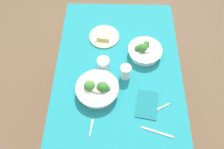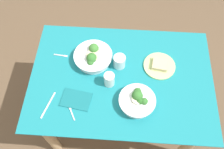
{
  "view_description": "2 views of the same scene",
  "coord_description": "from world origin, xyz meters",
  "px_view_note": "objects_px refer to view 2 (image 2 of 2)",
  "views": [
    {
      "loc": [
        -0.85,
        0.02,
        1.95
      ],
      "look_at": [
        -0.09,
        0.04,
        0.74
      ],
      "focal_mm": 37.07,
      "sensor_mm": 36.0,
      "label": 1
    },
    {
      "loc": [
        -0.01,
        -0.78,
        2.08
      ],
      "look_at": [
        -0.06,
        0.0,
        0.74
      ],
      "focal_mm": 39.27,
      "sensor_mm": 36.0,
      "label": 2
    }
  ],
  "objects_px": {
    "fork_by_far_bowl": "(71,112)",
    "napkin_folded_upper": "(76,99)",
    "broccoli_bowl_near": "(137,101)",
    "table_knife_left": "(48,105)",
    "fork_by_near_bowl": "(61,55)",
    "broccoli_bowl_far": "(93,57)",
    "bread_side_plate": "(160,65)",
    "water_glass_center": "(119,62)",
    "water_glass_side": "(109,79)"
  },
  "relations": [
    {
      "from": "bread_side_plate",
      "to": "napkin_folded_upper",
      "type": "xyz_separation_m",
      "value": [
        -0.52,
        -0.28,
        -0.01
      ]
    },
    {
      "from": "broccoli_bowl_far",
      "to": "table_knife_left",
      "type": "relative_size",
      "value": 1.4
    },
    {
      "from": "fork_by_near_bowl",
      "to": "napkin_folded_upper",
      "type": "distance_m",
      "value": 0.35
    },
    {
      "from": "broccoli_bowl_far",
      "to": "water_glass_side",
      "type": "relative_size",
      "value": 2.63
    },
    {
      "from": "water_glass_center",
      "to": "water_glass_side",
      "type": "height_order",
      "value": "water_glass_side"
    },
    {
      "from": "bread_side_plate",
      "to": "water_glass_center",
      "type": "height_order",
      "value": "water_glass_center"
    },
    {
      "from": "broccoli_bowl_near",
      "to": "napkin_folded_upper",
      "type": "height_order",
      "value": "broccoli_bowl_near"
    },
    {
      "from": "fork_by_far_bowl",
      "to": "table_knife_left",
      "type": "height_order",
      "value": "same"
    },
    {
      "from": "water_glass_side",
      "to": "bread_side_plate",
      "type": "bearing_deg",
      "value": 24.64
    },
    {
      "from": "broccoli_bowl_near",
      "to": "napkin_folded_upper",
      "type": "distance_m",
      "value": 0.37
    },
    {
      "from": "bread_side_plate",
      "to": "fork_by_far_bowl",
      "type": "bearing_deg",
      "value": -146.03
    },
    {
      "from": "broccoli_bowl_near",
      "to": "fork_by_far_bowl",
      "type": "relative_size",
      "value": 2.3
    },
    {
      "from": "bread_side_plate",
      "to": "napkin_folded_upper",
      "type": "height_order",
      "value": "bread_side_plate"
    },
    {
      "from": "water_glass_side",
      "to": "napkin_folded_upper",
      "type": "height_order",
      "value": "water_glass_side"
    },
    {
      "from": "water_glass_center",
      "to": "water_glass_side",
      "type": "relative_size",
      "value": 0.92
    },
    {
      "from": "broccoli_bowl_near",
      "to": "table_knife_left",
      "type": "bearing_deg",
      "value": -174.78
    },
    {
      "from": "bread_side_plate",
      "to": "fork_by_near_bowl",
      "type": "xyz_separation_m",
      "value": [
        -0.66,
        0.04,
        -0.01
      ]
    },
    {
      "from": "broccoli_bowl_near",
      "to": "bread_side_plate",
      "type": "height_order",
      "value": "broccoli_bowl_near"
    },
    {
      "from": "napkin_folded_upper",
      "to": "table_knife_left",
      "type": "bearing_deg",
      "value": -163.77
    },
    {
      "from": "broccoli_bowl_near",
      "to": "fork_by_far_bowl",
      "type": "bearing_deg",
      "value": -167.66
    },
    {
      "from": "broccoli_bowl_near",
      "to": "fork_by_near_bowl",
      "type": "distance_m",
      "value": 0.61
    },
    {
      "from": "broccoli_bowl_far",
      "to": "broccoli_bowl_near",
      "type": "distance_m",
      "value": 0.42
    },
    {
      "from": "water_glass_side",
      "to": "napkin_folded_upper",
      "type": "distance_m",
      "value": 0.24
    },
    {
      "from": "table_knife_left",
      "to": "napkin_folded_upper",
      "type": "distance_m",
      "value": 0.17
    },
    {
      "from": "broccoli_bowl_far",
      "to": "fork_by_near_bowl",
      "type": "height_order",
      "value": "broccoli_bowl_far"
    },
    {
      "from": "broccoli_bowl_near",
      "to": "water_glass_side",
      "type": "height_order",
      "value": "broccoli_bowl_near"
    },
    {
      "from": "bread_side_plate",
      "to": "table_knife_left",
      "type": "distance_m",
      "value": 0.75
    },
    {
      "from": "broccoli_bowl_near",
      "to": "napkin_folded_upper",
      "type": "xyz_separation_m",
      "value": [
        -0.37,
        -0.0,
        -0.03
      ]
    },
    {
      "from": "bread_side_plate",
      "to": "fork_by_near_bowl",
      "type": "relative_size",
      "value": 2.15
    },
    {
      "from": "table_knife_left",
      "to": "fork_by_near_bowl",
      "type": "bearing_deg",
      "value": 14.07
    },
    {
      "from": "broccoli_bowl_near",
      "to": "fork_by_near_bowl",
      "type": "height_order",
      "value": "broccoli_bowl_near"
    },
    {
      "from": "broccoli_bowl_far",
      "to": "water_glass_side",
      "type": "bearing_deg",
      "value": -54.3
    },
    {
      "from": "broccoli_bowl_far",
      "to": "water_glass_center",
      "type": "xyz_separation_m",
      "value": [
        0.18,
        -0.03,
        0.0
      ]
    },
    {
      "from": "fork_by_far_bowl",
      "to": "fork_by_near_bowl",
      "type": "xyz_separation_m",
      "value": [
        -0.13,
        0.4,
        0.0
      ]
    },
    {
      "from": "fork_by_near_bowl",
      "to": "table_knife_left",
      "type": "xyz_separation_m",
      "value": [
        -0.02,
        -0.37,
        -0.0
      ]
    },
    {
      "from": "fork_by_far_bowl",
      "to": "napkin_folded_upper",
      "type": "xyz_separation_m",
      "value": [
        0.02,
        0.08,
        0.0
      ]
    },
    {
      "from": "fork_by_near_bowl",
      "to": "broccoli_bowl_far",
      "type": "bearing_deg",
      "value": -0.07
    },
    {
      "from": "table_knife_left",
      "to": "napkin_folded_upper",
      "type": "relative_size",
      "value": 1.01
    },
    {
      "from": "broccoli_bowl_far",
      "to": "table_knife_left",
      "type": "bearing_deg",
      "value": -125.11
    },
    {
      "from": "water_glass_center",
      "to": "fork_by_near_bowl",
      "type": "bearing_deg",
      "value": 172.73
    },
    {
      "from": "water_glass_side",
      "to": "fork_by_far_bowl",
      "type": "bearing_deg",
      "value": -134.99
    },
    {
      "from": "broccoli_bowl_near",
      "to": "table_knife_left",
      "type": "distance_m",
      "value": 0.54
    },
    {
      "from": "broccoli_bowl_near",
      "to": "water_glass_center",
      "type": "relative_size",
      "value": 2.47
    },
    {
      "from": "napkin_folded_upper",
      "to": "water_glass_center",
      "type": "bearing_deg",
      "value": 46.73
    },
    {
      "from": "table_knife_left",
      "to": "napkin_folded_upper",
      "type": "xyz_separation_m",
      "value": [
        0.16,
        0.05,
        0.0
      ]
    },
    {
      "from": "bread_side_plate",
      "to": "fork_by_far_bowl",
      "type": "height_order",
      "value": "bread_side_plate"
    },
    {
      "from": "fork_by_far_bowl",
      "to": "table_knife_left",
      "type": "bearing_deg",
      "value": 48.98
    },
    {
      "from": "broccoli_bowl_near",
      "to": "napkin_folded_upper",
      "type": "relative_size",
      "value": 1.23
    },
    {
      "from": "water_glass_side",
      "to": "fork_by_near_bowl",
      "type": "xyz_separation_m",
      "value": [
        -0.34,
        0.19,
        -0.05
      ]
    },
    {
      "from": "fork_by_far_bowl",
      "to": "water_glass_center",
      "type": "bearing_deg",
      "value": -64.7
    }
  ]
}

